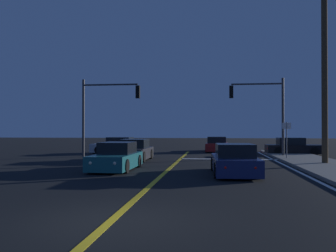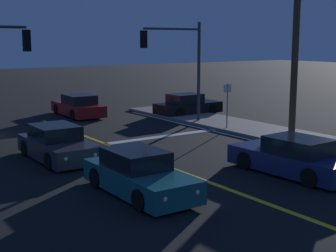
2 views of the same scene
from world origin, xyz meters
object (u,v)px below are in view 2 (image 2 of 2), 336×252
at_px(car_far_approaching_teal, 139,175).
at_px(traffic_signal_near_right, 179,57).
at_px(car_following_oncoming_charcoal, 57,145).
at_px(car_side_waiting_navy, 293,158).
at_px(car_lead_oncoming_black, 187,106).
at_px(street_sign_corner, 227,99).
at_px(car_parked_curb_red, 78,106).
at_px(utility_pole_right, 297,16).

relative_size(car_far_approaching_teal, traffic_signal_near_right, 0.78).
relative_size(car_following_oncoming_charcoal, car_side_waiting_navy, 0.93).
bearing_deg(car_following_oncoming_charcoal, car_lead_oncoming_black, -150.02).
bearing_deg(street_sign_corner, car_parked_curb_red, 115.28).
xyz_separation_m(car_following_oncoming_charcoal, car_side_waiting_navy, (5.96, -6.83, 0.00)).
bearing_deg(traffic_signal_near_right, utility_pole_right, 112.62).
distance_m(utility_pole_right, street_sign_corner, 5.38).
distance_m(car_lead_oncoming_black, traffic_signal_near_right, 4.98).
height_order(car_following_oncoming_charcoal, utility_pole_right, utility_pole_right).
height_order(car_far_approaching_teal, car_side_waiting_navy, same).
height_order(car_following_oncoming_charcoal, car_far_approaching_teal, same).
bearing_deg(utility_pole_right, car_lead_oncoming_black, 88.81).
distance_m(car_side_waiting_navy, street_sign_corner, 8.68).
bearing_deg(car_parked_curb_red, street_sign_corner, -62.69).
height_order(car_side_waiting_navy, car_lead_oncoming_black, same).
distance_m(car_side_waiting_navy, traffic_signal_near_right, 11.35).
distance_m(car_far_approaching_teal, utility_pole_right, 12.41).
distance_m(car_side_waiting_navy, car_lead_oncoming_black, 14.33).
distance_m(car_parked_curb_red, car_following_oncoming_charcoal, 11.39).
relative_size(car_lead_oncoming_black, utility_pole_right, 0.39).
xyz_separation_m(car_parked_curb_red, car_side_waiting_navy, (0.54, -16.84, -0.00)).
bearing_deg(car_side_waiting_navy, street_sign_corner, 61.71).
xyz_separation_m(car_side_waiting_navy, street_sign_corner, (3.75, 7.76, 1.07)).
distance_m(car_following_oncoming_charcoal, car_far_approaching_teal, 5.65).
height_order(traffic_signal_near_right, utility_pole_right, utility_pole_right).
height_order(car_far_approaching_teal, traffic_signal_near_right, traffic_signal_near_right).
distance_m(car_parked_curb_red, street_sign_corner, 10.11).
distance_m(car_parked_curb_red, car_side_waiting_navy, 16.85).
xyz_separation_m(car_parked_curb_red, car_lead_oncoming_black, (5.87, -3.54, -0.00)).
relative_size(car_side_waiting_navy, car_lead_oncoming_black, 1.09).
height_order(car_parked_curb_red, street_sign_corner, street_sign_corner).
height_order(car_parked_curb_red, car_following_oncoming_charcoal, same).
bearing_deg(car_parked_curb_red, traffic_signal_near_right, -60.93).
height_order(car_parked_curb_red, car_side_waiting_navy, same).
relative_size(car_lead_oncoming_black, street_sign_corner, 1.76).
bearing_deg(traffic_signal_near_right, car_lead_oncoming_black, -134.11).
bearing_deg(traffic_signal_near_right, car_parked_curb_red, -62.97).
bearing_deg(street_sign_corner, car_following_oncoming_charcoal, -174.55).
bearing_deg(street_sign_corner, car_far_approaching_teal, -144.93).
relative_size(car_parked_curb_red, car_side_waiting_navy, 0.99).
height_order(car_side_waiting_navy, traffic_signal_near_right, traffic_signal_near_right).
relative_size(car_following_oncoming_charcoal, utility_pole_right, 0.39).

